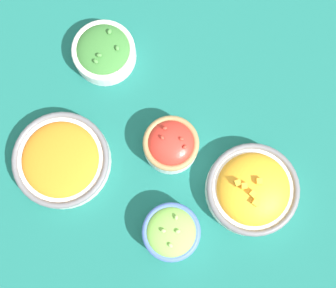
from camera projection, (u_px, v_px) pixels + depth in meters
ground_plane at (168, 147)px, 0.96m from camera, size 3.00×3.00×0.00m
bowl_cherry_tomatoes at (172, 142)px, 0.92m from camera, size 0.11×0.11×0.08m
bowl_broccoli at (104, 52)px, 0.96m from camera, size 0.13×0.13×0.06m
bowl_carrots at (61, 160)px, 0.93m from camera, size 0.19×0.19×0.05m
bowl_squash at (252, 189)px, 0.91m from camera, size 0.18×0.18×0.08m
bowl_lettuce at (171, 232)px, 0.89m from camera, size 0.11×0.11×0.08m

